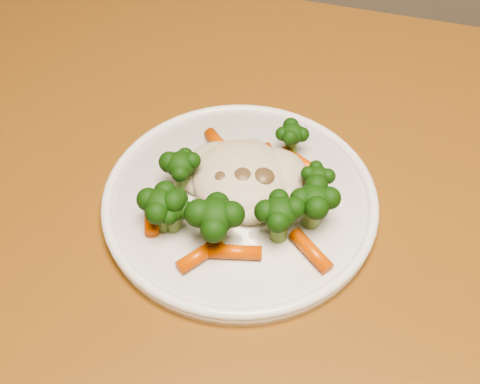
{
  "coord_description": "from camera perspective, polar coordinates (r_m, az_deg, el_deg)",
  "views": [
    {
      "loc": [
        0.06,
        0.06,
        1.17
      ],
      "look_at": [
        0.03,
        0.41,
        0.77
      ],
      "focal_mm": 45.0,
      "sensor_mm": 36.0,
      "label": 1
    }
  ],
  "objects": [
    {
      "name": "plate",
      "position": [
        0.54,
        0.0,
        -0.94
      ],
      "size": [
        0.25,
        0.25,
        0.01
      ],
      "primitive_type": "cylinder",
      "color": "white",
      "rests_on": "dining_table"
    },
    {
      "name": "meal",
      "position": [
        0.52,
        0.0,
        0.23
      ],
      "size": [
        0.17,
        0.17,
        0.05
      ],
      "color": "beige",
      "rests_on": "plate"
    },
    {
      "name": "dining_table",
      "position": [
        0.58,
        6.72,
        -14.44
      ],
      "size": [
        1.41,
        1.07,
        0.75
      ],
      "rotation": [
        0.0,
        0.0,
        -0.18
      ],
      "color": "brown",
      "rests_on": "ground"
    }
  ]
}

